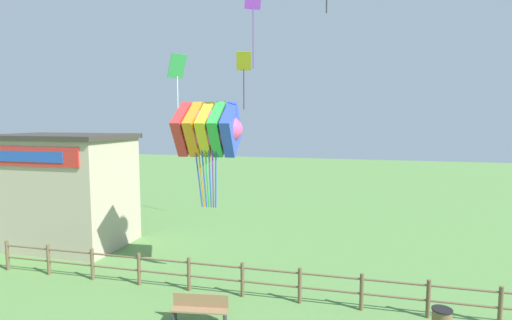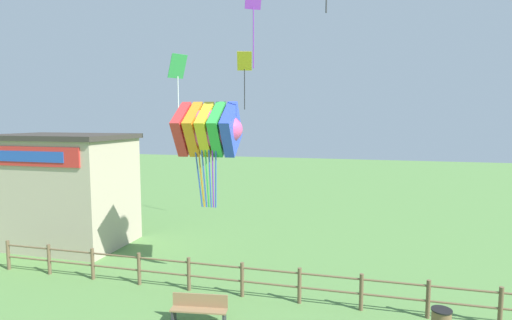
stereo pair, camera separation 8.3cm
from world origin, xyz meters
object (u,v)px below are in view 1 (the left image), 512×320
(kite_green_diamond, at_px, (177,74))
(kite_yellow_diamond, at_px, (244,67))
(park_bench_near_fence, at_px, (200,308))
(seaside_building, at_px, (63,189))
(kite_rainbow_parafoil, at_px, (208,129))
(kite_purple_streamer, at_px, (253,10))

(kite_green_diamond, bearing_deg, kite_yellow_diamond, 65.69)
(park_bench_near_fence, bearing_deg, kite_yellow_diamond, 99.10)
(seaside_building, bearing_deg, kite_green_diamond, 11.20)
(seaside_building, xyz_separation_m, kite_yellow_diamond, (7.99, 5.76, 6.59))
(seaside_building, relative_size, kite_rainbow_parafoil, 1.58)
(park_bench_near_fence, xyz_separation_m, kite_green_diamond, (-3.93, 7.02, 8.13))
(kite_yellow_diamond, bearing_deg, kite_purple_streamer, -70.02)
(park_bench_near_fence, relative_size, kite_yellow_diamond, 0.55)
(kite_yellow_diamond, bearing_deg, seaside_building, -144.22)
(park_bench_near_fence, height_order, kite_green_diamond, kite_green_diamond)
(kite_rainbow_parafoil, height_order, kite_green_diamond, kite_green_diamond)
(park_bench_near_fence, distance_m, kite_purple_streamer, 12.21)
(seaside_building, xyz_separation_m, park_bench_near_fence, (9.85, -5.85, -2.36))
(kite_rainbow_parafoil, height_order, kite_yellow_diamond, kite_yellow_diamond)
(seaside_building, relative_size, kite_yellow_diamond, 1.99)
(kite_rainbow_parafoil, bearing_deg, kite_green_diamond, 129.73)
(kite_rainbow_parafoil, relative_size, kite_green_diamond, 1.20)
(park_bench_near_fence, bearing_deg, kite_purple_streamer, 88.26)
(park_bench_near_fence, bearing_deg, kite_green_diamond, 119.25)
(seaside_building, xyz_separation_m, kite_green_diamond, (5.92, 1.17, 5.77))
(park_bench_near_fence, distance_m, kite_green_diamond, 11.44)
(kite_green_diamond, relative_size, kite_purple_streamer, 1.00)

